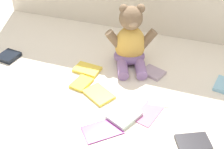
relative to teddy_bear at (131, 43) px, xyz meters
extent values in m
plane|color=silver|center=(-0.01, -0.14, -0.11)|extent=(3.20, 3.20, 0.00)
ellipsoid|color=#E5B24C|center=(0.00, 0.01, -0.01)|extent=(0.17, 0.15, 0.19)
ellipsoid|color=#8C6BA5|center=(0.00, 0.00, -0.07)|extent=(0.18, 0.17, 0.07)
sphere|color=#7A6047|center=(0.00, 0.00, 0.12)|extent=(0.14, 0.14, 0.10)
ellipsoid|color=#997C5E|center=(0.01, -0.03, 0.11)|extent=(0.05, 0.05, 0.03)
sphere|color=#7A6047|center=(-0.04, 0.00, 0.16)|extent=(0.05, 0.05, 0.04)
sphere|color=#7A6047|center=(0.03, 0.03, 0.16)|extent=(0.05, 0.05, 0.04)
cylinder|color=#7A6047|center=(-0.07, -0.02, 0.02)|extent=(0.09, 0.07, 0.10)
cylinder|color=#7A6047|center=(0.07, 0.03, 0.02)|extent=(0.09, 0.07, 0.10)
cylinder|color=#8C6BA5|center=(0.00, -0.10, -0.08)|extent=(0.08, 0.11, 0.05)
cylinder|color=#8C6BA5|center=(0.07, -0.07, -0.08)|extent=(0.08, 0.11, 0.05)
cube|color=white|center=(0.08, -0.36, -0.10)|extent=(0.13, 0.14, 0.02)
cube|color=#A28EA4|center=(0.12, -0.05, -0.10)|extent=(0.12, 0.11, 0.01)
cube|color=black|center=(-0.57, -0.16, -0.10)|extent=(0.10, 0.10, 0.02)
cube|color=yellow|center=(-0.05, -0.27, -0.10)|extent=(0.15, 0.13, 0.01)
cube|color=#942C92|center=(0.03, -0.45, -0.10)|extent=(0.16, 0.16, 0.01)
cube|color=yellow|center=(-0.17, -0.13, -0.10)|extent=(0.12, 0.09, 0.01)
cube|color=yellow|center=(-0.15, -0.23, -0.10)|extent=(0.08, 0.11, 0.01)
cube|color=#2D2C31|center=(0.34, -0.40, -0.10)|extent=(0.13, 0.12, 0.01)
cube|color=#BF649A|center=(0.16, -0.31, -0.10)|extent=(0.10, 0.14, 0.01)
cube|color=white|center=(0.19, -0.22, -0.10)|extent=(0.10, 0.09, 0.01)
camera|label=1|loc=(0.30, -1.10, 0.67)|focal=45.97mm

